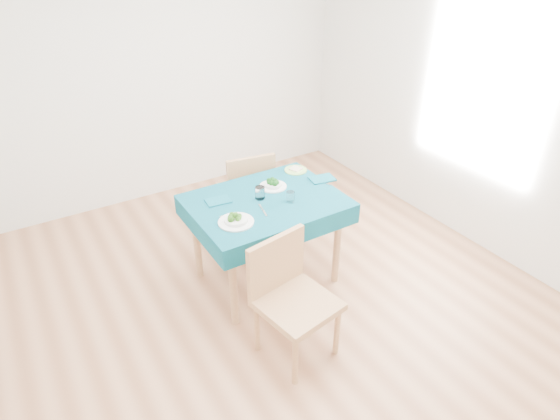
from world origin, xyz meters
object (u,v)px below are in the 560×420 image
bowl_far (273,183)px  side_plate (296,170)px  table (266,240)px  bowl_near (236,218)px  chair_far (244,178)px  chair_near (298,286)px

bowl_far → side_plate: size_ratio=1.13×
table → bowl_near: 0.57m
chair_far → side_plate: bearing=128.1°
table → chair_near: bearing=-106.1°
bowl_near → chair_near: bearing=-80.1°
table → bowl_near: (-0.34, -0.17, 0.42)m
table → chair_far: size_ratio=1.03×
chair_far → bowl_far: size_ratio=5.06×
chair_near → bowl_far: chair_near is taller
chair_far → table: bearing=82.9°
bowl_near → bowl_far: size_ratio=1.16×
table → bowl_far: bearing=43.7°
bowl_near → chair_far: bearing=59.4°
chair_near → bowl_near: 0.67m
table → bowl_near: size_ratio=4.47×
bowl_far → bowl_near: bearing=-147.2°
bowl_far → side_plate: bowl_far is taller
chair_far → bowl_near: bearing=67.9°
chair_near → chair_far: size_ratio=1.05×
table → bowl_near: bowl_near is taller
side_plate → chair_near: bearing=-122.7°
chair_far → side_plate: (0.26, -0.46, 0.21)m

